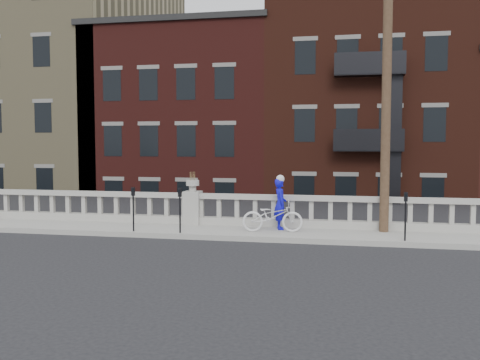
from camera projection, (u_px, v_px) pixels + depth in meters
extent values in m
plane|color=black|center=(150.00, 252.00, 14.12)|extent=(120.00, 120.00, 0.00)
cube|color=#9C9A90|center=(184.00, 231.00, 17.04)|extent=(32.00, 2.20, 0.15)
cube|color=#9C9A90|center=(193.00, 220.00, 17.96)|extent=(28.00, 0.34, 0.25)
cube|color=#9C9A90|center=(193.00, 196.00, 17.90)|extent=(28.00, 0.34, 0.16)
cube|color=#9C9A90|center=(193.00, 208.00, 17.93)|extent=(0.55, 0.55, 1.10)
cylinder|color=#9C9A90|center=(193.00, 188.00, 17.88)|extent=(0.24, 0.24, 0.20)
cylinder|color=#9C9A90|center=(193.00, 183.00, 17.87)|extent=(0.44, 0.44, 0.18)
cube|color=#605E59|center=(196.00, 296.00, 18.49)|extent=(36.00, 0.50, 5.15)
cube|color=black|center=(277.00, 251.00, 39.86)|extent=(80.00, 44.00, 0.50)
cube|color=#595651|center=(178.00, 279.00, 22.99)|extent=(16.00, 7.00, 4.00)
cube|color=#8C7F5A|center=(29.00, 112.00, 37.61)|extent=(18.00, 16.00, 20.00)
cube|color=#411512|center=(204.00, 156.00, 34.27)|extent=(10.00, 14.00, 14.00)
cube|color=black|center=(203.00, 43.00, 33.76)|extent=(10.30, 14.30, 0.30)
cube|color=#3C1910|center=(364.00, 144.00, 32.23)|extent=(10.00, 14.00, 15.50)
cube|color=black|center=(366.00, 11.00, 31.67)|extent=(10.30, 14.30, 0.30)
cylinder|color=#422D1E|center=(387.00, 67.00, 16.04)|extent=(0.28, 0.28, 10.00)
cylinder|color=black|center=(133.00, 213.00, 16.44)|extent=(0.05, 0.05, 1.10)
cube|color=black|center=(133.00, 191.00, 16.39)|extent=(0.10, 0.08, 0.26)
cube|color=black|center=(132.00, 190.00, 16.34)|extent=(0.06, 0.01, 0.08)
cylinder|color=black|center=(180.00, 215.00, 16.14)|extent=(0.05, 0.05, 1.10)
cube|color=black|center=(180.00, 192.00, 16.09)|extent=(0.10, 0.08, 0.26)
cube|color=black|center=(179.00, 191.00, 16.05)|extent=(0.06, 0.01, 0.08)
cylinder|color=black|center=(405.00, 221.00, 14.84)|extent=(0.05, 0.05, 1.10)
cube|color=black|center=(406.00, 197.00, 14.80)|extent=(0.10, 0.08, 0.26)
cube|color=black|center=(406.00, 196.00, 14.75)|extent=(0.06, 0.01, 0.08)
imported|color=silver|center=(272.00, 216.00, 16.35)|extent=(1.91, 0.88, 0.97)
imported|color=#100DCC|center=(280.00, 204.00, 16.81)|extent=(0.53, 0.67, 1.61)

